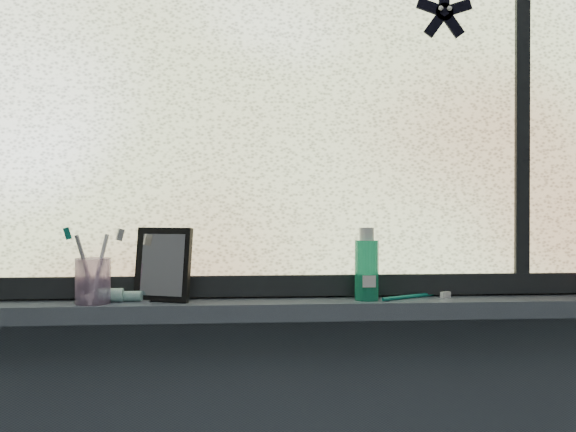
% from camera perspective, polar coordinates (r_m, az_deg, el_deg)
% --- Properties ---
extents(wall_back, '(3.00, 0.01, 2.50)m').
position_cam_1_polar(wall_back, '(1.58, -0.62, 1.16)').
color(wall_back, '#9EA3A8').
rests_on(wall_back, ground).
extents(windowsill, '(1.62, 0.14, 0.04)m').
position_cam_1_polar(windowsill, '(1.52, -0.41, -8.24)').
color(windowsill, '#4A5463').
rests_on(windowsill, wall_back).
extents(window_pane, '(1.50, 0.01, 1.00)m').
position_cam_1_polar(window_pane, '(1.59, -0.56, 11.33)').
color(window_pane, silver).
rests_on(window_pane, wall_back).
extents(frame_bottom, '(1.60, 0.03, 0.05)m').
position_cam_1_polar(frame_bottom, '(1.57, -0.55, -6.16)').
color(frame_bottom, black).
rests_on(frame_bottom, windowsill).
extents(frame_mullion, '(0.03, 0.03, 1.00)m').
position_cam_1_polar(frame_mullion, '(1.73, 20.00, 10.38)').
color(frame_mullion, black).
rests_on(frame_mullion, wall_back).
extents(starfish_sticker, '(0.15, 0.02, 0.15)m').
position_cam_1_polar(starfish_sticker, '(1.70, 13.71, 17.20)').
color(starfish_sticker, black).
rests_on(starfish_sticker, window_pane).
extents(vanity_mirror, '(0.15, 0.12, 0.17)m').
position_cam_1_polar(vanity_mirror, '(1.52, -11.05, -4.25)').
color(vanity_mirror, black).
rests_on(vanity_mirror, windowsill).
extents(toothpaste_tube, '(0.18, 0.05, 0.03)m').
position_cam_1_polar(toothpaste_tube, '(1.54, -14.79, -6.80)').
color(toothpaste_tube, white).
rests_on(toothpaste_tube, windowsill).
extents(toothbrush_cup, '(0.10, 0.10, 0.10)m').
position_cam_1_polar(toothbrush_cup, '(1.53, -16.95, -5.54)').
color(toothbrush_cup, '#BB95C6').
rests_on(toothbrush_cup, windowsill).
extents(toothbrush_lying, '(0.19, 0.12, 0.01)m').
position_cam_1_polar(toothbrush_lying, '(1.58, 10.67, -6.97)').
color(toothbrush_lying, '#0C6F61').
rests_on(toothbrush_lying, windowsill).
extents(mouthwash_bottle, '(0.07, 0.07, 0.14)m').
position_cam_1_polar(mouthwash_bottle, '(1.53, 7.00, -4.24)').
color(mouthwash_bottle, '#21AB7C').
rests_on(mouthwash_bottle, windowsill).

